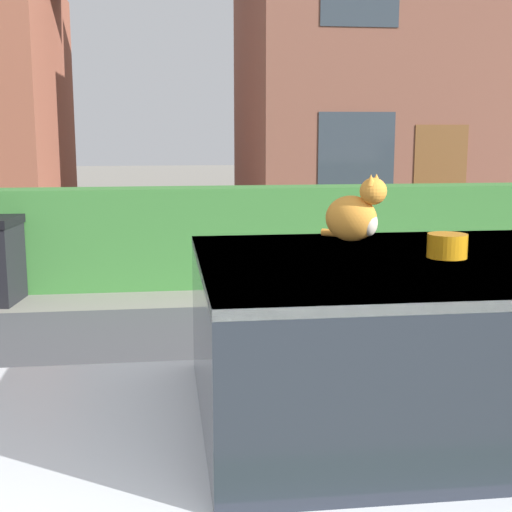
% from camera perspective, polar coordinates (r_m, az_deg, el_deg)
% --- Properties ---
extents(road_strip, '(28.00, 6.30, 0.01)m').
position_cam_1_polar(road_strip, '(5.21, -5.41, -12.73)').
color(road_strip, '#4C4C51').
rests_on(road_strip, ground).
extents(garden_hedge, '(11.74, 0.56, 1.29)m').
position_cam_1_polar(garden_hedge, '(9.31, -1.50, 1.59)').
color(garden_hedge, '#3D7F38').
rests_on(garden_hedge, ground).
extents(police_car, '(4.03, 1.72, 1.57)m').
position_cam_1_polar(police_car, '(3.34, 11.65, -13.38)').
color(police_car, black).
rests_on(police_car, road_strip).
extents(cat, '(0.26, 0.30, 0.27)m').
position_cam_1_polar(cat, '(2.86, 7.99, 3.33)').
color(cat, orange).
rests_on(cat, police_car).
extents(house_right, '(7.65, 5.87, 8.13)m').
position_cam_1_polar(house_right, '(16.41, 12.63, 17.32)').
color(house_right, brown).
rests_on(house_right, ground).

